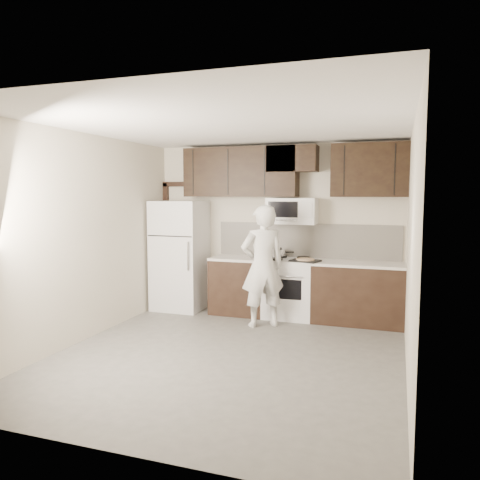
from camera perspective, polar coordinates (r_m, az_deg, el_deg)
The scene contains 14 objects.
floor at distance 5.74m, azimuth -1.43°, elevation -13.87°, with size 4.50×4.50×0.00m, color #55524F.
back_wall at distance 7.58m, azimuth 4.43°, elevation 1.35°, with size 4.00×4.00×0.00m, color beige.
ceiling at distance 5.46m, azimuth -1.50°, elevation 13.90°, with size 4.50×4.50×0.00m, color white.
counter_run at distance 7.27m, azimuth 8.40°, elevation -5.99°, with size 2.95×0.64×0.91m.
stove at distance 7.33m, azimuth 6.05°, elevation -5.83°, with size 0.76×0.66×0.94m.
backsplash at distance 7.47m, azimuth 8.11°, elevation -0.06°, with size 2.90×0.02×0.54m, color beige.
upper_cabinets at distance 7.35m, azimuth 5.73°, elevation 8.48°, with size 3.48×0.35×0.78m.
microwave at distance 7.30m, azimuth 6.35°, elevation 3.53°, with size 0.76×0.42×0.40m.
refrigerator at distance 7.82m, azimuth -7.34°, elevation -1.86°, with size 0.80×0.76×1.80m.
door_trim at distance 8.24m, azimuth -8.70°, elevation 0.94°, with size 0.50×0.08×2.12m.
saucepan at distance 7.43m, azimuth 5.01°, elevation -1.64°, with size 0.28×0.17×0.16m.
baking_tray at distance 7.05m, azimuth 7.95°, elevation -2.51°, with size 0.41×0.31×0.02m, color black.
pizza at distance 7.05m, azimuth 7.96°, elevation -2.34°, with size 0.28×0.28×0.02m, color #CFB48B.
person at distance 6.74m, azimuth 2.78°, elevation -3.20°, with size 0.64×0.42×1.76m, color silver.
Camera 1 is at (1.87, -5.07, 1.92)m, focal length 35.00 mm.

